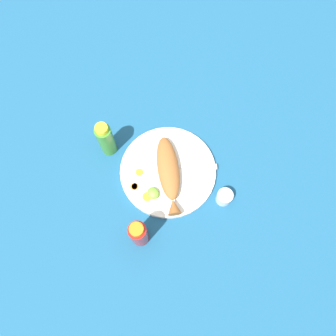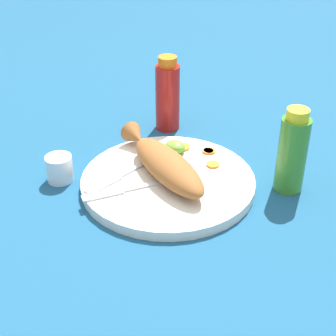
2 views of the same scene
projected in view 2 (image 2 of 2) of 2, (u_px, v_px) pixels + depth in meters
The scene contains 13 objects.
ground_plane at pixel (168, 186), 0.91m from camera, with size 4.00×4.00×0.00m, color navy.
main_plate at pixel (168, 182), 0.91m from camera, with size 0.31×0.31×0.02m, color silver.
fried_fish at pixel (164, 163), 0.90m from camera, with size 0.25×0.17×0.05m.
fork_near at pixel (128, 189), 0.87m from camera, with size 0.12×0.15×0.00m.
fork_far at pixel (122, 175), 0.91m from camera, with size 0.06×0.18×0.00m.
carrot_slice_near at pixel (213, 165), 0.94m from camera, with size 0.02×0.02×0.00m, color orange.
carrot_slice_mid at pixel (210, 151), 0.98m from camera, with size 0.02×0.02×0.00m, color orange.
carrot_slice_far at pixel (208, 151), 0.98m from camera, with size 0.02×0.02×0.00m, color orange.
carrot_slice_extra at pixel (183, 147), 0.99m from camera, with size 0.03×0.03×0.00m, color orange.
lime_wedge_main at pixel (175, 147), 0.98m from camera, with size 0.04×0.03×0.02m, color #6BB233.
hot_sauce_bottle_red at pixel (168, 95), 1.07m from camera, with size 0.05×0.05×0.16m.
hot_sauce_bottle_green at pixel (292, 152), 0.87m from camera, with size 0.05×0.05×0.15m.
salt_cup at pixel (60, 170), 0.92m from camera, with size 0.05×0.05×0.05m.
Camera 2 is at (0.38, -0.65, 0.51)m, focal length 55.00 mm.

